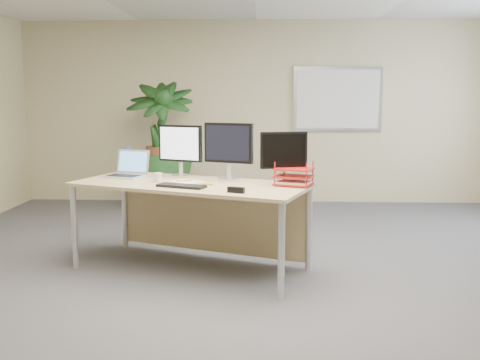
{
  "coord_description": "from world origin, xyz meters",
  "views": [
    {
      "loc": [
        0.1,
        -4.05,
        1.59
      ],
      "look_at": [
        -0.09,
        0.35,
        0.9
      ],
      "focal_mm": 40.0,
      "sensor_mm": 36.0,
      "label": 1
    }
  ],
  "objects_px": {
    "desk": "(197,199)",
    "monitor_right": "(229,148)",
    "floor_plant": "(160,158)",
    "laptop": "(128,170)",
    "monitor_left": "(180,147)"
  },
  "relations": [
    {
      "from": "desk",
      "to": "monitor_right",
      "type": "relative_size",
      "value": 4.29
    },
    {
      "from": "desk",
      "to": "monitor_left",
      "type": "relative_size",
      "value": 4.56
    },
    {
      "from": "floor_plant",
      "to": "laptop",
      "type": "relative_size",
      "value": 3.37
    },
    {
      "from": "floor_plant",
      "to": "monitor_right",
      "type": "relative_size",
      "value": 2.81
    },
    {
      "from": "monitor_right",
      "to": "laptop",
      "type": "bearing_deg",
      "value": 169.98
    },
    {
      "from": "monitor_right",
      "to": "monitor_left",
      "type": "bearing_deg",
      "value": 160.03
    },
    {
      "from": "desk",
      "to": "floor_plant",
      "type": "distance_m",
      "value": 2.57
    },
    {
      "from": "laptop",
      "to": "monitor_right",
      "type": "bearing_deg",
      "value": -10.02
    },
    {
      "from": "desk",
      "to": "monitor_right",
      "type": "bearing_deg",
      "value": 14.39
    },
    {
      "from": "monitor_right",
      "to": "laptop",
      "type": "relative_size",
      "value": 1.2
    },
    {
      "from": "monitor_left",
      "to": "laptop",
      "type": "xyz_separation_m",
      "value": [
        -0.52,
        0.0,
        -0.23
      ]
    },
    {
      "from": "desk",
      "to": "monitor_right",
      "type": "xyz_separation_m",
      "value": [
        0.3,
        0.08,
        0.48
      ]
    },
    {
      "from": "floor_plant",
      "to": "laptop",
      "type": "xyz_separation_m",
      "value": [
        0.1,
        -2.19,
        0.12
      ]
    },
    {
      "from": "floor_plant",
      "to": "monitor_left",
      "type": "height_order",
      "value": "floor_plant"
    },
    {
      "from": "desk",
      "to": "laptop",
      "type": "bearing_deg",
      "value": 160.3
    }
  ]
}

